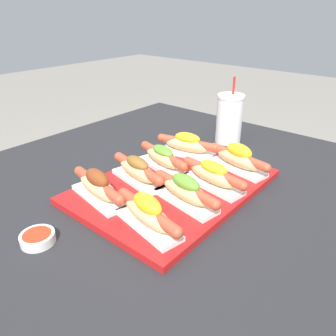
% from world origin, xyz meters
% --- Properties ---
extents(patio_table, '(1.34, 1.16, 0.72)m').
position_xyz_m(patio_table, '(0.00, 0.00, 0.36)').
color(patio_table, '#232326').
rests_on(patio_table, ground_plane).
extents(serving_tray, '(0.52, 0.38, 0.02)m').
position_xyz_m(serving_tray, '(0.02, -0.05, 0.73)').
color(serving_tray, red).
rests_on(serving_tray, patio_table).
extents(hot_dog_0, '(0.09, 0.21, 0.08)m').
position_xyz_m(hot_dog_0, '(-0.17, -0.13, 0.77)').
color(hot_dog_0, white).
rests_on(hot_dog_0, serving_tray).
extents(hot_dog_1, '(0.09, 0.22, 0.08)m').
position_xyz_m(hot_dog_1, '(-0.04, -0.13, 0.77)').
color(hot_dog_1, white).
rests_on(hot_dog_1, serving_tray).
extents(hot_dog_2, '(0.09, 0.22, 0.07)m').
position_xyz_m(hot_dog_2, '(0.08, -0.14, 0.77)').
color(hot_dog_2, white).
rests_on(hot_dog_2, serving_tray).
extents(hot_dog_3, '(0.09, 0.21, 0.08)m').
position_xyz_m(hot_dog_3, '(0.21, -0.14, 0.77)').
color(hot_dog_3, white).
rests_on(hot_dog_3, serving_tray).
extents(hot_dog_4, '(0.09, 0.22, 0.08)m').
position_xyz_m(hot_dog_4, '(-0.16, 0.04, 0.77)').
color(hot_dog_4, white).
rests_on(hot_dog_4, serving_tray).
extents(hot_dog_5, '(0.09, 0.21, 0.07)m').
position_xyz_m(hot_dog_5, '(-0.03, 0.03, 0.77)').
color(hot_dog_5, white).
rests_on(hot_dog_5, serving_tray).
extents(hot_dog_6, '(0.10, 0.21, 0.07)m').
position_xyz_m(hot_dog_6, '(0.07, 0.04, 0.77)').
color(hot_dog_6, white).
rests_on(hot_dog_6, serving_tray).
extents(hot_dog_7, '(0.10, 0.21, 0.07)m').
position_xyz_m(hot_dog_7, '(0.20, 0.04, 0.77)').
color(hot_dog_7, white).
rests_on(hot_dog_7, serving_tray).
extents(sauce_bowl, '(0.07, 0.07, 0.02)m').
position_xyz_m(sauce_bowl, '(-0.34, 0.03, 0.73)').
color(sauce_bowl, silver).
rests_on(sauce_bowl, patio_table).
extents(drink_cup, '(0.10, 0.10, 0.24)m').
position_xyz_m(drink_cup, '(0.42, 0.02, 0.81)').
color(drink_cup, white).
rests_on(drink_cup, patio_table).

